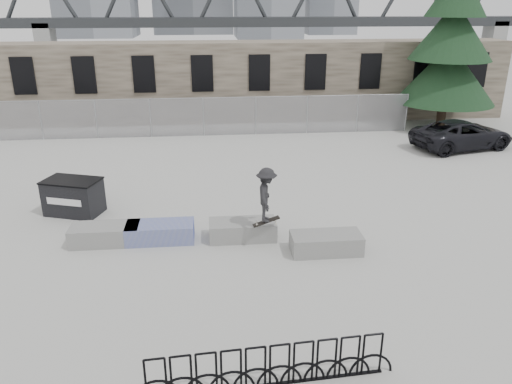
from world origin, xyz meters
The scene contains 13 objects.
ground centered at (0.00, 0.00, 0.00)m, with size 120.00×120.00×0.00m, color #B2B2AD.
stone_wall centered at (0.00, 16.24, 2.26)m, with size 36.00×2.58×4.50m.
chainlink_fence centered at (0.00, 12.50, 1.04)m, with size 22.06×0.06×2.02m.
planter_far_left centered at (-2.91, 0.22, 0.30)m, with size 2.00×0.90×0.55m.
planter_center_left centered at (-1.31, 0.22, 0.30)m, with size 2.00×0.90×0.55m.
planter_center_right centered at (1.15, 0.14, 0.30)m, with size 2.00×0.90×0.55m.
planter_offset centered at (3.45, -0.97, 0.30)m, with size 2.00×0.90×0.55m.
dumpster centered at (-4.34, 2.58, 0.60)m, with size 2.07×1.63×1.19m.
bike_rack centered at (1.16, -6.08, 0.44)m, with size 4.93×0.41×0.90m.
spruce_tree centered at (13.30, 13.12, 4.66)m, with size 5.30×5.30×11.50m.
truss_bridge centered at (10.00, 55.00, 4.13)m, with size 70.00×3.00×9.80m.
suv centered at (12.39, 8.87, 0.69)m, with size 2.28×4.94×1.37m, color black.
skateboarder centered at (1.80, -0.39, 1.58)m, with size 0.80×1.09×1.74m.
Camera 1 is at (0.23, -13.42, 6.75)m, focal length 35.00 mm.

